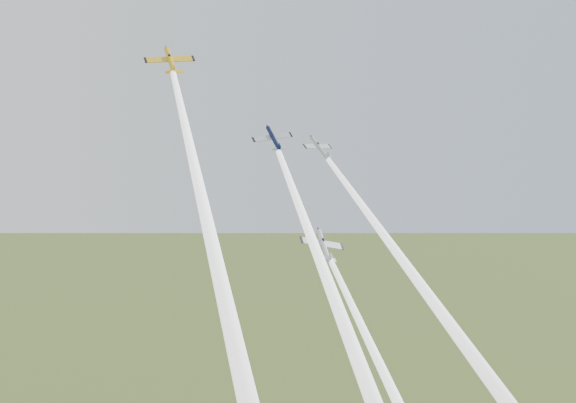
{
  "coord_description": "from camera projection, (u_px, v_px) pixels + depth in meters",
  "views": [
    {
      "loc": [
        -65.09,
        -106.05,
        98.56
      ],
      "look_at": [
        0.0,
        -6.0,
        92.0
      ],
      "focal_mm": 45.0,
      "sensor_mm": 36.0,
      "label": 1
    }
  ],
  "objects": [
    {
      "name": "plane_yellow",
      "position": [
        170.0,
        61.0,
        119.21
      ],
      "size": [
        9.27,
        8.65,
        7.46
      ],
      "primitive_type": null,
      "rotation": [
        0.78,
        -0.09,
        -0.23
      ],
      "color": "gold"
    },
    {
      "name": "smoke_trail_yellow",
      "position": [
        209.0,
        228.0,
        96.26
      ],
      "size": [
        13.7,
        48.5,
        48.57
      ],
      "primitive_type": null,
      "rotation": [
        -0.79,
        0.0,
        -0.23
      ],
      "color": "white"
    },
    {
      "name": "plane_navy",
      "position": [
        273.0,
        138.0,
        121.12
      ],
      "size": [
        7.41,
        7.1,
        6.68
      ],
      "primitive_type": null,
      "rotation": [
        0.78,
        -0.14,
        -0.18
      ],
      "color": "#0C1338"
    },
    {
      "name": "smoke_trail_navy",
      "position": [
        336.0,
        303.0,
        100.33
      ],
      "size": [
        10.87,
        44.86,
        44.59
      ],
      "primitive_type": null,
      "rotation": [
        -0.79,
        0.0,
        -0.18
      ],
      "color": "white"
    },
    {
      "name": "plane_silver_right",
      "position": [
        319.0,
        147.0,
        136.94
      ],
      "size": [
        8.12,
        7.02,
        5.85
      ],
      "primitive_type": null,
      "rotation": [
        0.78,
        -0.01,
        0.18
      ],
      "color": "#B2BAC1"
    },
    {
      "name": "smoke_trail_silver_right",
      "position": [
        414.0,
        276.0,
        121.96
      ],
      "size": [
        10.27,
        41.85,
        41.56
      ],
      "primitive_type": null,
      "rotation": [
        -0.79,
        0.0,
        0.18
      ],
      "color": "white"
    },
    {
      "name": "plane_silver_low",
      "position": [
        323.0,
        245.0,
        120.82
      ],
      "size": [
        9.96,
        7.46,
        8.3
      ],
      "primitive_type": null,
      "rotation": [
        0.78,
        0.2,
        -0.09
      ],
      "color": "silver"
    }
  ]
}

